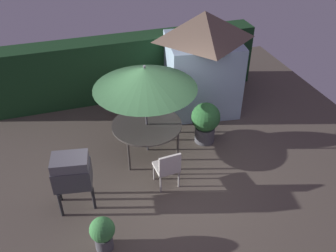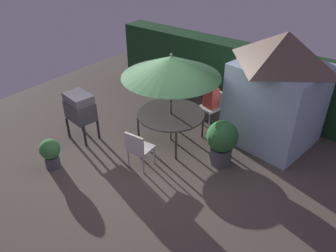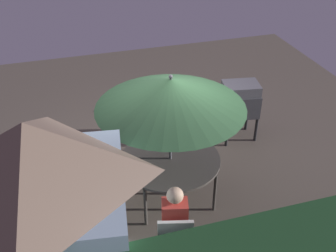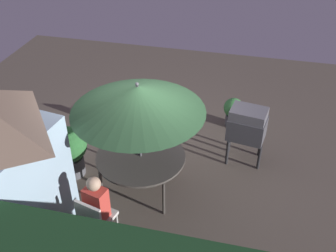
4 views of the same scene
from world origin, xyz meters
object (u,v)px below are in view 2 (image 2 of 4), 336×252
at_px(garden_shed, 278,89).
at_px(chair_near_shed, 212,104).
at_px(patio_table, 171,115).
at_px(chair_far_side, 138,148).
at_px(potted_plant_by_grill, 222,141).
at_px(bbq_grill, 80,108).
at_px(person_in_red, 211,96).
at_px(potted_plant_by_shed, 50,152).
at_px(patio_umbrella, 171,66).

relative_size(garden_shed, chair_near_shed, 2.96).
xyz_separation_m(patio_table, chair_far_side, (0.10, -1.28, -0.18)).
bearing_deg(potted_plant_by_grill, bbq_grill, -159.60).
xyz_separation_m(potted_plant_by_grill, person_in_red, (-1.09, 1.32, 0.20)).
relative_size(garden_shed, potted_plant_by_grill, 2.58).
bearing_deg(patio_table, potted_plant_by_shed, -120.50).
relative_size(patio_table, potted_plant_by_grill, 1.54).
bearing_deg(bbq_grill, chair_far_side, -1.19).
distance_m(garden_shed, person_in_red, 1.70).
relative_size(chair_far_side, potted_plant_by_grill, 0.87).
xyz_separation_m(bbq_grill, chair_near_shed, (2.11, 2.59, -0.33)).
bearing_deg(chair_far_side, patio_umbrella, 94.33).
relative_size(chair_far_side, person_in_red, 0.71).
xyz_separation_m(chair_near_shed, chair_far_side, (-0.25, -2.63, 0.00)).
bearing_deg(garden_shed, bbq_grill, -143.29).
relative_size(chair_near_shed, chair_far_side, 1.00).
height_order(bbq_grill, chair_near_shed, bbq_grill).
xyz_separation_m(patio_table, potted_plant_by_shed, (-1.42, -2.41, -0.31)).
height_order(patio_umbrella, potted_plant_by_shed, patio_umbrella).
height_order(chair_far_side, potted_plant_by_grill, potted_plant_by_grill).
bearing_deg(bbq_grill, patio_table, 35.10).
relative_size(bbq_grill, potted_plant_by_shed, 1.73).
height_order(bbq_grill, chair_far_side, bbq_grill).
bearing_deg(person_in_red, patio_umbrella, -104.34).
bearing_deg(chair_far_side, garden_shed, 56.87).
bearing_deg(person_in_red, potted_plant_by_grill, -50.47).
distance_m(patio_table, potted_plant_by_shed, 2.81).
distance_m(patio_table, chair_far_side, 1.29).
bearing_deg(chair_near_shed, patio_umbrella, -104.34).
height_order(patio_table, chair_near_shed, chair_near_shed).
bearing_deg(garden_shed, chair_near_shed, -174.56).
height_order(bbq_grill, potted_plant_by_shed, bbq_grill).
xyz_separation_m(bbq_grill, potted_plant_by_shed, (0.34, -1.17, -0.46)).
distance_m(patio_umbrella, potted_plant_by_grill, 1.94).
xyz_separation_m(patio_umbrella, person_in_red, (0.32, 1.27, -1.13)).
relative_size(patio_umbrella, potted_plant_by_shed, 3.21).
bearing_deg(potted_plant_by_grill, patio_umbrella, 177.69).
distance_m(patio_umbrella, chair_far_side, 1.89).
bearing_deg(potted_plant_by_shed, patio_table, 59.50).
relative_size(potted_plant_by_shed, potted_plant_by_grill, 0.67).
distance_m(patio_table, person_in_red, 1.31).
height_order(garden_shed, chair_near_shed, garden_shed).
height_order(chair_near_shed, chair_far_side, same).
bearing_deg(person_in_red, bbq_grill, -129.80).
bearing_deg(potted_plant_by_grill, person_in_red, 129.53).
bearing_deg(person_in_red, potted_plant_by_shed, -115.38).
relative_size(patio_table, potted_plant_by_shed, 2.29).
bearing_deg(chair_near_shed, potted_plant_by_shed, -115.15).
xyz_separation_m(chair_far_side, person_in_red, (0.23, 2.54, 0.26)).
distance_m(patio_umbrella, potted_plant_by_shed, 3.18).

